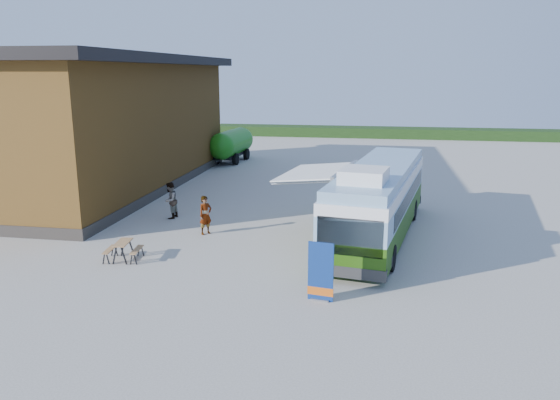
% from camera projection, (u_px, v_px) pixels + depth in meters
% --- Properties ---
extents(ground, '(100.00, 100.00, 0.00)m').
position_uv_depth(ground, '(241.00, 250.00, 20.64)').
color(ground, '#BCB7AD').
rests_on(ground, ground).
extents(barn, '(9.60, 21.20, 7.50)m').
position_uv_depth(barn, '(104.00, 125.00, 31.17)').
color(barn, brown).
rests_on(barn, ground).
extents(hedge, '(40.00, 3.00, 1.00)m').
position_uv_depth(hedge, '(407.00, 133.00, 55.61)').
color(hedge, '#264419').
rests_on(hedge, ground).
extents(bus, '(4.17, 11.39, 3.42)m').
position_uv_depth(bus, '(379.00, 199.00, 21.81)').
color(bus, '#326310').
rests_on(bus, ground).
extents(awning, '(3.18, 4.45, 0.51)m').
position_uv_depth(awning, '(320.00, 176.00, 21.98)').
color(awning, white).
rests_on(awning, ground).
extents(banner, '(0.78, 0.27, 1.80)m').
position_uv_depth(banner, '(321.00, 277.00, 15.94)').
color(banner, navy).
rests_on(banner, ground).
extents(picnic_table, '(1.33, 1.22, 0.68)m').
position_uv_depth(picnic_table, '(123.00, 247.00, 19.44)').
color(picnic_table, tan).
rests_on(picnic_table, ground).
extents(person_a, '(0.67, 0.71, 1.62)m').
position_uv_depth(person_a, '(205.00, 215.00, 22.53)').
color(person_a, '#999999').
rests_on(person_a, ground).
extents(person_b, '(0.72, 0.88, 1.68)m').
position_uv_depth(person_b, '(170.00, 200.00, 24.95)').
color(person_b, '#999999').
rests_on(person_b, ground).
extents(slurry_tanker, '(2.26, 6.44, 2.38)m').
position_uv_depth(slurry_tanker, '(232.00, 144.00, 40.57)').
color(slurry_tanker, '#1D7B16').
rests_on(slurry_tanker, ground).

